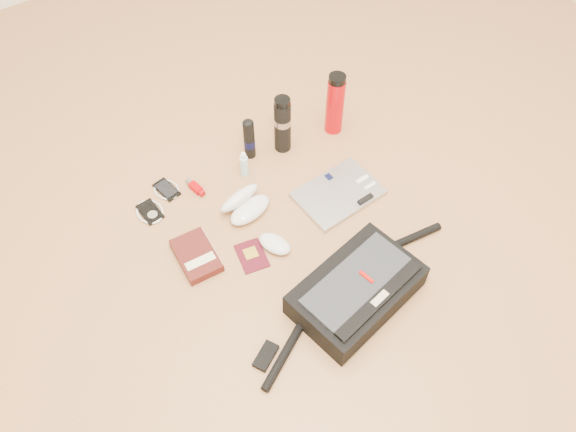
{
  "coord_description": "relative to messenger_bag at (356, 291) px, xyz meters",
  "views": [
    {
      "loc": [
        -0.64,
        -0.86,
        1.62
      ],
      "look_at": [
        0.02,
        0.1,
        0.06
      ],
      "focal_mm": 35.0,
      "sensor_mm": 36.0,
      "label": 1
    }
  ],
  "objects": [
    {
      "name": "ground",
      "position": [
        -0.03,
        0.26,
        -0.05
      ],
      "size": [
        4.0,
        4.0,
        0.0
      ],
      "primitive_type": "plane",
      "color": "#B37B4A",
      "rests_on": "ground"
    },
    {
      "name": "phone",
      "position": [
        -0.3,
        0.75,
        -0.05
      ],
      "size": [
        0.1,
        0.12,
        0.01
      ],
      "rotation": [
        0.0,
        0.0,
        0.17
      ],
      "color": "black",
      "rests_on": "ground"
    },
    {
      "name": "sunglasses_case",
      "position": [
        -0.1,
        0.51,
        -0.02
      ],
      "size": [
        0.2,
        0.17,
        0.1
      ],
      "rotation": [
        0.0,
        0.0,
        0.2
      ],
      "color": "white",
      "rests_on": "ground"
    },
    {
      "name": "thermos_red",
      "position": [
        0.41,
        0.66,
        0.08
      ],
      "size": [
        0.07,
        0.07,
        0.27
      ],
      "rotation": [
        0.0,
        0.0,
        0.05
      ],
      "color": "#BA060C",
      "rests_on": "ground"
    },
    {
      "name": "ipod",
      "position": [
        -0.4,
        0.69,
        -0.05
      ],
      "size": [
        0.1,
        0.11,
        0.01
      ],
      "rotation": [
        0.0,
        0.0,
        0.06
      ],
      "color": "black",
      "rests_on": "ground"
    },
    {
      "name": "laptop",
      "position": [
        0.22,
        0.37,
        -0.04
      ],
      "size": [
        0.31,
        0.22,
        0.03
      ],
      "rotation": [
        0.0,
        0.0,
        0.05
      ],
      "color": "#AAA9AC",
      "rests_on": "ground"
    },
    {
      "name": "mouse",
      "position": [
        -0.1,
        0.31,
        -0.03
      ],
      "size": [
        0.11,
        0.14,
        0.04
      ],
      "rotation": [
        0.0,
        0.0,
        0.37
      ],
      "color": "silver",
      "rests_on": "ground"
    },
    {
      "name": "inhaler",
      "position": [
        -0.21,
        0.7,
        -0.04
      ],
      "size": [
        0.04,
        0.1,
        0.03
      ],
      "rotation": [
        0.0,
        0.0,
        0.17
      ],
      "color": "#B70004",
      "rests_on": "ground"
    },
    {
      "name": "messenger_bag",
      "position": [
        0.0,
        0.0,
        0.0
      ],
      "size": [
        0.84,
        0.32,
        0.12
      ],
      "rotation": [
        0.0,
        0.0,
        0.18
      ],
      "color": "black",
      "rests_on": "ground"
    },
    {
      "name": "aerosol_can",
      "position": [
        0.06,
        0.73,
        0.04
      ],
      "size": [
        0.04,
        0.04,
        0.18
      ],
      "rotation": [
        0.0,
        0.0,
        -0.01
      ],
      "color": "black",
      "rests_on": "ground"
    },
    {
      "name": "spray_bottle",
      "position": [
        -0.01,
        0.66,
        -0.0
      ],
      "size": [
        0.03,
        0.03,
        0.12
      ],
      "rotation": [
        0.0,
        0.0,
        -0.06
      ],
      "color": "#B4E1F9",
      "rests_on": "ground"
    },
    {
      "name": "book",
      "position": [
        -0.35,
        0.43,
        -0.04
      ],
      "size": [
        0.14,
        0.2,
        0.03
      ],
      "rotation": [
        0.0,
        0.0,
        -0.08
      ],
      "color": "#461410",
      "rests_on": "ground"
    },
    {
      "name": "passport",
      "position": [
        -0.19,
        0.33,
        -0.05
      ],
      "size": [
        0.11,
        0.14,
        0.01
      ],
      "rotation": [
        0.0,
        0.0,
        -0.21
      ],
      "color": "#440A14",
      "rests_on": "ground"
    },
    {
      "name": "thermos_black",
      "position": [
        0.18,
        0.69,
        0.07
      ],
      "size": [
        0.08,
        0.08,
        0.25
      ],
      "rotation": [
        0.0,
        0.0,
        -0.34
      ],
      "color": "black",
      "rests_on": "ground"
    }
  ]
}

